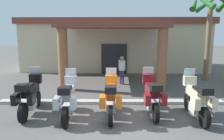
% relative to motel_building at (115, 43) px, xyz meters
% --- Properties ---
extents(ground_plane, '(80.00, 80.00, 0.00)m').
position_rel_motel_building_xyz_m(ground_plane, '(-0.07, -11.22, -2.03)').
color(ground_plane, '#514F4C').
extents(motel_building, '(14.36, 10.82, 3.94)m').
position_rel_motel_building_xyz_m(motel_building, '(0.00, 0.00, 0.00)').
color(motel_building, beige).
rests_on(motel_building, ground_plane).
extents(motorcycle_black, '(0.72, 2.21, 1.61)m').
position_rel_motel_building_xyz_m(motorcycle_black, '(-3.13, -10.38, -1.33)').
color(motorcycle_black, black).
rests_on(motorcycle_black, ground_plane).
extents(motorcycle_silver, '(0.72, 2.21, 1.61)m').
position_rel_motel_building_xyz_m(motorcycle_silver, '(-1.67, -10.75, -1.33)').
color(motorcycle_silver, black).
rests_on(motorcycle_silver, ground_plane).
extents(motorcycle_orange, '(0.70, 2.21, 1.61)m').
position_rel_motel_building_xyz_m(motorcycle_orange, '(-0.21, -10.62, -1.33)').
color(motorcycle_orange, black).
rests_on(motorcycle_orange, ground_plane).
extents(motorcycle_maroon, '(0.71, 2.21, 1.61)m').
position_rel_motel_building_xyz_m(motorcycle_maroon, '(1.25, -10.37, -1.33)').
color(motorcycle_maroon, black).
rests_on(motorcycle_maroon, ground_plane).
extents(motorcycle_cream, '(0.71, 2.21, 1.61)m').
position_rel_motel_building_xyz_m(motorcycle_cream, '(2.72, -10.75, -1.33)').
color(motorcycle_cream, black).
rests_on(motorcycle_cream, ground_plane).
extents(pedestrian, '(0.37, 0.43, 1.62)m').
position_rel_motel_building_xyz_m(pedestrian, '(0.36, -5.81, -1.10)').
color(pedestrian, '#3F334C').
rests_on(pedestrian, ground_plane).
extents(palm_tree_near_portico, '(2.50, 2.53, 5.42)m').
position_rel_motel_building_xyz_m(palm_tree_near_portico, '(5.57, -4.65, 2.06)').
color(palm_tree_near_portico, brown).
rests_on(palm_tree_near_portico, ground_plane).
extents(curb_strip, '(9.31, 0.36, 0.12)m').
position_rel_motel_building_xyz_m(curb_strip, '(-0.21, -9.16, -1.97)').
color(curb_strip, '#ADA89E').
rests_on(curb_strip, ground_plane).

